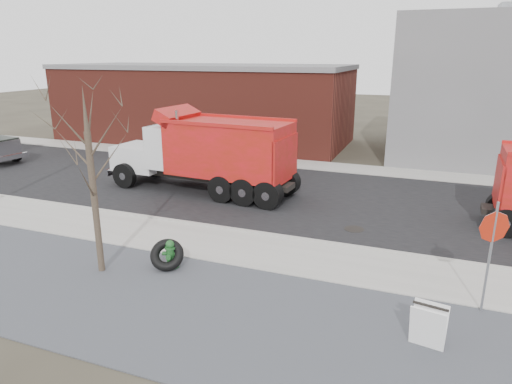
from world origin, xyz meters
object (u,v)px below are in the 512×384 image
at_px(truck_tire, 167,255).
at_px(dump_truck_red_b, 207,151).
at_px(sandwich_board, 428,326).
at_px(fire_hydrant, 171,255).
at_px(stop_sign, 492,239).

relative_size(truck_tire, dump_truck_red_b, 0.14).
bearing_deg(dump_truck_red_b, truck_tire, 112.42).
bearing_deg(sandwich_board, dump_truck_red_b, 148.14).
bearing_deg(fire_hydrant, dump_truck_red_b, 94.87).
bearing_deg(fire_hydrant, stop_sign, -9.67).
relative_size(fire_hydrant, dump_truck_red_b, 0.10).
relative_size(fire_hydrant, sandwich_board, 0.88).
bearing_deg(sandwich_board, stop_sign, 68.69).
bearing_deg(stop_sign, sandwich_board, -128.28).
distance_m(fire_hydrant, sandwich_board, 7.12).
xyz_separation_m(fire_hydrant, truck_tire, (-0.07, -0.08, 0.03)).
distance_m(sandwich_board, dump_truck_red_b, 12.81).
height_order(fire_hydrant, dump_truck_red_b, dump_truck_red_b).
distance_m(stop_sign, dump_truck_red_b, 12.52).
xyz_separation_m(truck_tire, sandwich_board, (7.06, -1.27, 0.09)).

